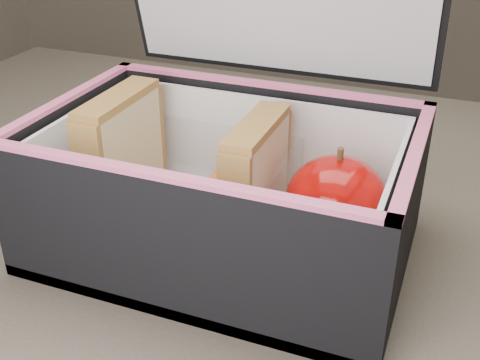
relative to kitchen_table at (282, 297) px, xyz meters
The scene contains 8 objects.
kitchen_table is the anchor object (origin of this frame).
lunch_bag 0.17m from the kitchen_table, 124.57° to the right, with size 0.31×0.25×0.31m.
plastic_tub 0.17m from the kitchen_table, 145.67° to the right, with size 0.17×0.12×0.07m, color white, non-canonical shape.
sandwich_left 0.22m from the kitchen_table, 159.75° to the right, with size 0.03×0.10×0.11m.
sandwich_right 0.17m from the kitchen_table, 102.33° to the right, with size 0.03×0.09×0.10m.
carrot_sticks 0.15m from the kitchen_table, 139.76° to the right, with size 0.04×0.14×0.03m.
paper_napkin 0.13m from the kitchen_table, 43.52° to the right, with size 0.07×0.08×0.01m, color white.
red_apple 0.17m from the kitchen_table, 39.90° to the right, with size 0.09×0.09×0.09m.
Camera 1 is at (0.14, -0.46, 1.06)m, focal length 45.00 mm.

